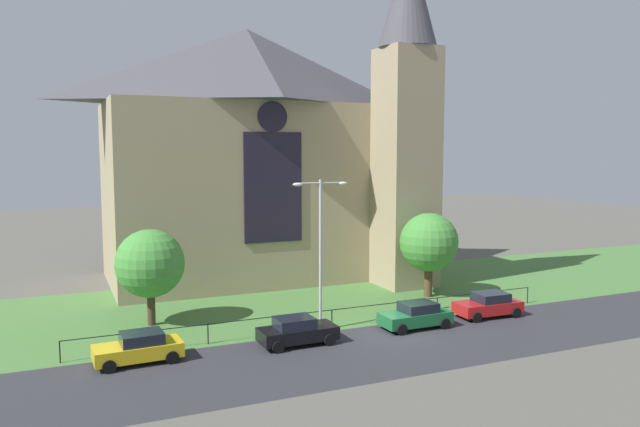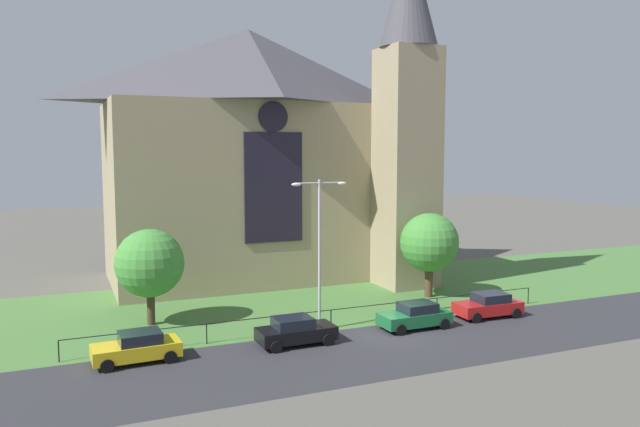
% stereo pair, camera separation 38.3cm
% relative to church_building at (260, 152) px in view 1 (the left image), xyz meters
% --- Properties ---
extents(ground, '(160.00, 160.00, 0.00)m').
position_rel_church_building_xyz_m(ground, '(1.97, -8.19, -10.27)').
color(ground, '#56544C').
extents(road_asphalt, '(120.00, 8.00, 0.01)m').
position_rel_church_building_xyz_m(road_asphalt, '(1.97, -20.19, -10.27)').
color(road_asphalt, '#2D2D33').
rests_on(road_asphalt, ground).
extents(grass_verge, '(120.00, 20.00, 0.01)m').
position_rel_church_building_xyz_m(grass_verge, '(1.97, -10.19, -10.27)').
color(grass_verge, '#477538').
rests_on(grass_verge, ground).
extents(church_building, '(23.20, 16.20, 26.00)m').
position_rel_church_building_xyz_m(church_building, '(0.00, 0.00, 0.00)').
color(church_building, tan).
rests_on(church_building, ground).
extents(iron_railing, '(29.45, 0.07, 1.13)m').
position_rel_church_building_xyz_m(iron_railing, '(-0.77, -15.69, -9.30)').
color(iron_railing, black).
rests_on(iron_railing, ground).
extents(tree_right_near, '(4.15, 4.15, 6.00)m').
position_rel_church_building_xyz_m(tree_right_near, '(8.82, -11.29, -6.38)').
color(tree_right_near, '#4C3823').
rests_on(tree_right_near, ground).
extents(tree_left_near, '(4.07, 4.07, 5.77)m').
position_rel_church_building_xyz_m(tree_left_near, '(-10.36, -10.73, -6.56)').
color(tree_left_near, '#423021').
rests_on(tree_left_near, ground).
extents(streetlamp_near, '(3.37, 0.26, 8.75)m').
position_rel_church_building_xyz_m(streetlamp_near, '(-1.55, -15.79, -4.75)').
color(streetlamp_near, '#B2B2B7').
rests_on(streetlamp_near, ground).
extents(parked_car_yellow, '(4.27, 2.17, 1.51)m').
position_rel_church_building_xyz_m(parked_car_yellow, '(-11.90, -17.17, -9.53)').
color(parked_car_yellow, gold).
rests_on(parked_car_yellow, ground).
extents(parked_car_black, '(4.23, 2.08, 1.51)m').
position_rel_church_building_xyz_m(parked_car_black, '(-3.76, -17.67, -9.53)').
color(parked_car_black, black).
rests_on(parked_car_black, ground).
extents(parked_car_green, '(4.22, 2.06, 1.51)m').
position_rel_church_building_xyz_m(parked_car_green, '(3.79, -17.58, -9.53)').
color(parked_car_green, '#196033').
rests_on(parked_car_green, ground).
extents(parked_car_red, '(4.26, 2.14, 1.51)m').
position_rel_church_building_xyz_m(parked_car_red, '(9.31, -17.29, -9.53)').
color(parked_car_red, '#B21919').
rests_on(parked_car_red, ground).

